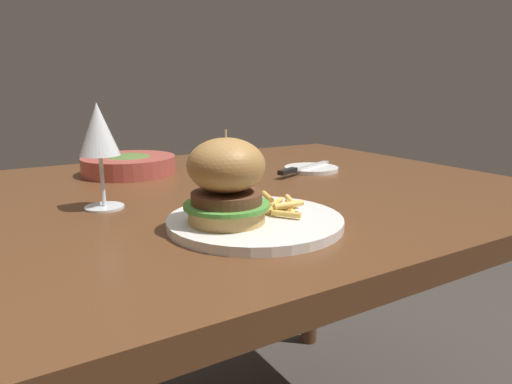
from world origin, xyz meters
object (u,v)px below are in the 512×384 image
at_px(bread_plate, 311,169).
at_px(soup_bowl, 129,164).
at_px(wine_glass, 99,133).
at_px(table_knife, 301,168).
at_px(burger_sandwich, 226,181).
at_px(main_plate, 255,221).

xyz_separation_m(bread_plate, soup_bowl, (-0.39, 0.20, 0.02)).
bearing_deg(wine_glass, table_knife, 8.52).
distance_m(table_knife, soup_bowl, 0.41).
distance_m(burger_sandwich, wine_glass, 0.26).
xyz_separation_m(main_plate, wine_glass, (-0.17, 0.22, 0.12)).
bearing_deg(main_plate, burger_sandwich, 179.10).
relative_size(main_plate, wine_glass, 1.48).
bearing_deg(table_knife, main_plate, -136.20).
distance_m(main_plate, bread_plate, 0.47).
bearing_deg(soup_bowl, bread_plate, -26.78).
bearing_deg(wine_glass, bread_plate, 9.74).
relative_size(bread_plate, soup_bowl, 0.61).
bearing_deg(table_knife, wine_glass, -171.48).
distance_m(wine_glass, soup_bowl, 0.33).
xyz_separation_m(wine_glass, table_knife, (0.47, 0.07, -0.12)).
relative_size(wine_glass, bread_plate, 1.36).
xyz_separation_m(burger_sandwich, wine_glass, (-0.12, 0.22, 0.05)).
bearing_deg(wine_glass, main_plate, -52.58).
bearing_deg(burger_sandwich, bread_plate, 37.85).
bearing_deg(table_knife, soup_bowl, 147.96).
height_order(wine_glass, soup_bowl, wine_glass).
xyz_separation_m(table_knife, soup_bowl, (-0.35, 0.22, 0.01)).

